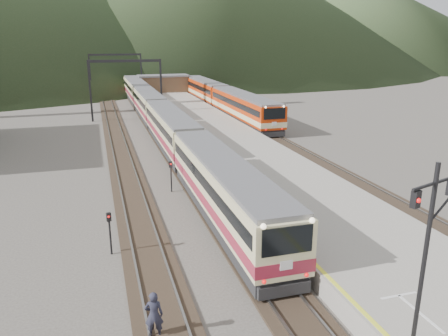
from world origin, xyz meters
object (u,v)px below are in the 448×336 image
object	(u,v)px
signal_mast	(427,241)
worker	(154,315)
second_train	(221,97)
main_train	(158,116)

from	to	relation	value
signal_mast	worker	size ratio (longest dim) A/B	3.35
second_train	worker	size ratio (longest dim) A/B	22.20
main_train	signal_mast	xyz separation A→B (m)	(2.15, -41.79, 2.98)
second_train	signal_mast	world-z (taller)	signal_mast
main_train	second_train	bearing A→B (deg)	47.88
signal_mast	worker	bearing A→B (deg)	150.69
second_train	signal_mast	size ratio (longest dim) A/B	6.62
second_train	worker	distance (m)	53.02
main_train	second_train	size ratio (longest dim) A/B	1.77
main_train	worker	distance (m)	37.90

